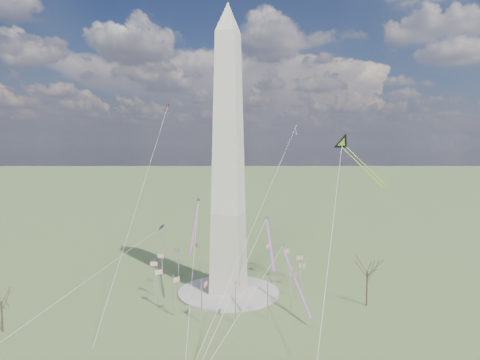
# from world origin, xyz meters

# --- Properties ---
(ground) EXTENTS (2000.00, 2000.00, 0.00)m
(ground) POSITION_xyz_m (0.00, 0.00, 0.00)
(ground) COLOR #486130
(ground) RESTS_ON ground
(plaza) EXTENTS (36.00, 36.00, 0.80)m
(plaza) POSITION_xyz_m (0.00, 0.00, 0.40)
(plaza) COLOR #A19A93
(plaza) RESTS_ON ground
(washington_monument) EXTENTS (15.56, 15.56, 100.00)m
(washington_monument) POSITION_xyz_m (0.00, 0.00, 47.95)
(washington_monument) COLOR #B8AF9A
(washington_monument) RESTS_ON plaza
(flagpole_ring) EXTENTS (54.40, 54.40, 13.00)m
(flagpole_ring) POSITION_xyz_m (-0.00, -0.00, 7.27)
(flagpole_ring) COLOR white
(flagpole_ring) RESTS_ON ground
(tree_near) EXTENTS (9.81, 9.81, 17.17)m
(tree_near) POSITION_xyz_m (47.17, 1.65, 12.25)
(tree_near) COLOR #3F2D26
(tree_near) RESTS_ON ground
(tree_far) EXTENTS (7.54, 7.54, 13.20)m
(tree_far) POSITION_xyz_m (-51.87, -48.01, 9.41)
(tree_far) COLOR #3F2D26
(tree_far) RESTS_ON ground
(kite_delta_black) EXTENTS (18.83, 17.25, 17.17)m
(kite_delta_black) POSITION_xyz_m (38.70, 10.28, 52.53)
(kite_delta_black) COLOR black
(kite_delta_black) RESTS_ON ground
(kite_diamond_purple) EXTENTS (2.28, 3.36, 9.94)m
(kite_diamond_purple) POSITION_xyz_m (-30.74, 9.14, 19.37)
(kite_diamond_purple) COLOR #451971
(kite_diamond_purple) RESTS_ON ground
(kite_streamer_left) EXTENTS (7.47, 18.36, 13.10)m
(kite_streamer_left) POSITION_xyz_m (17.67, -13.38, 24.50)
(kite_streamer_left) COLOR #F82754
(kite_streamer_left) RESTS_ON ground
(kite_streamer_mid) EXTENTS (7.07, 22.15, 15.51)m
(kite_streamer_mid) POSITION_xyz_m (-9.70, -6.58, 27.80)
(kite_streamer_mid) COLOR #F82754
(kite_streamer_mid) RESTS_ON ground
(kite_streamer_right) EXTENTS (13.85, 21.87, 16.91)m
(kite_streamer_right) POSITION_xyz_m (23.43, -5.98, 12.66)
(kite_streamer_right) COLOR #F82754
(kite_streamer_right) RESTS_ON ground
(kite_small_red) EXTENTS (1.52, 2.18, 4.54)m
(kite_small_red) POSITION_xyz_m (-41.51, 38.70, 70.15)
(kite_small_red) COLOR red
(kite_small_red) RESTS_ON ground
(kite_small_white) EXTENTS (1.38, 2.15, 4.74)m
(kite_small_white) POSITION_xyz_m (15.15, 51.81, 60.28)
(kite_small_white) COLOR white
(kite_small_white) RESTS_ON ground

